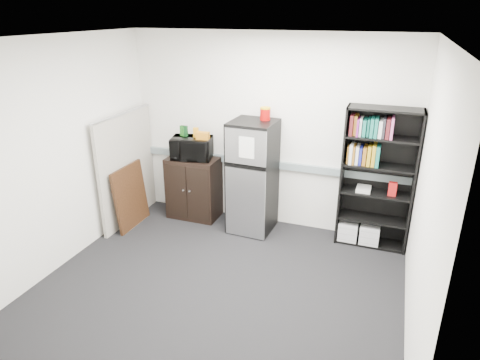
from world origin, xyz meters
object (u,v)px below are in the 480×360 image
at_px(cabinet, 194,187).
at_px(refrigerator, 252,177).
at_px(microwave, 192,148).
at_px(cubicle_partition, 127,168).
at_px(bookshelf, 376,176).

distance_m(cabinet, refrigerator, 1.00).
relative_size(microwave, refrigerator, 0.36).
bearing_deg(cubicle_partition, bookshelf, 8.13).
xyz_separation_m(bookshelf, cubicle_partition, (-3.41, -0.49, -0.16)).
height_order(bookshelf, refrigerator, bookshelf).
height_order(microwave, refrigerator, refrigerator).
distance_m(cabinet, microwave, 0.62).
xyz_separation_m(cubicle_partition, microwave, (0.85, 0.40, 0.28)).
bearing_deg(microwave, bookshelf, -11.49).
bearing_deg(cubicle_partition, microwave, 25.45).
height_order(cabinet, refrigerator, refrigerator).
relative_size(cubicle_partition, refrigerator, 1.03).
height_order(bookshelf, cubicle_partition, bookshelf).
height_order(bookshelf, microwave, bookshelf).
distance_m(bookshelf, cubicle_partition, 3.45).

